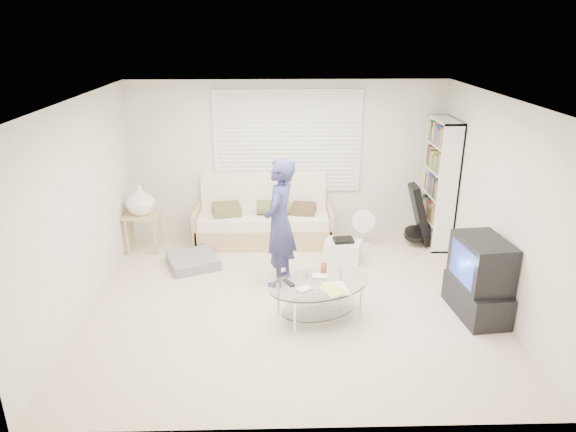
{
  "coord_description": "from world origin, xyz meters",
  "views": [
    {
      "loc": [
        -0.2,
        -5.77,
        3.29
      ],
      "look_at": [
        -0.04,
        0.3,
        1.01
      ],
      "focal_mm": 32.0,
      "sensor_mm": 36.0,
      "label": 1
    }
  ],
  "objects_px": {
    "tv_unit": "(479,279)",
    "futon_sofa": "(264,221)",
    "coffee_table": "(319,290)",
    "bookshelf": "(439,183)"
  },
  "relations": [
    {
      "from": "futon_sofa",
      "to": "tv_unit",
      "type": "xyz_separation_m",
      "value": [
        2.59,
        -2.3,
        0.13
      ]
    },
    {
      "from": "futon_sofa",
      "to": "bookshelf",
      "type": "relative_size",
      "value": 1.09
    },
    {
      "from": "futon_sofa",
      "to": "coffee_table",
      "type": "relative_size",
      "value": 1.5
    },
    {
      "from": "bookshelf",
      "to": "coffee_table",
      "type": "xyz_separation_m",
      "value": [
        -2.02,
        -2.19,
        -0.62
      ]
    },
    {
      "from": "tv_unit",
      "to": "futon_sofa",
      "type": "bearing_deg",
      "value": 138.37
    },
    {
      "from": "coffee_table",
      "to": "bookshelf",
      "type": "bearing_deg",
      "value": 47.26
    },
    {
      "from": "tv_unit",
      "to": "coffee_table",
      "type": "relative_size",
      "value": 0.68
    },
    {
      "from": "bookshelf",
      "to": "coffee_table",
      "type": "height_order",
      "value": "bookshelf"
    },
    {
      "from": "bookshelf",
      "to": "tv_unit",
      "type": "relative_size",
      "value": 2.04
    },
    {
      "from": "tv_unit",
      "to": "coffee_table",
      "type": "bearing_deg",
      "value": -178.94
    }
  ]
}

